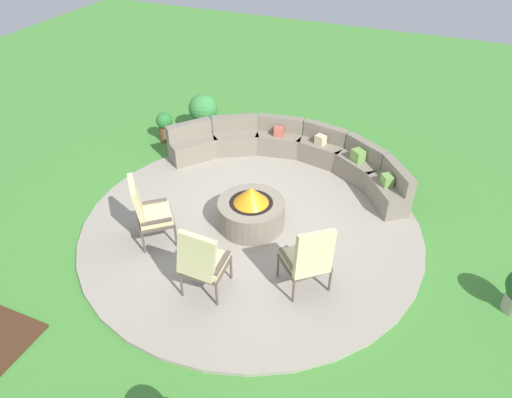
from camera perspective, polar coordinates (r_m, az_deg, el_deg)
The scene contains 9 objects.
ground_plane at distance 7.84m, azimuth -0.57°, elevation -3.45°, with size 24.00×24.00×0.00m, color #478C38.
patio_circle at distance 7.82m, azimuth -0.57°, elevation -3.28°, with size 5.59×5.59×0.06m, color #9E9384.
fire_pit at distance 7.62m, azimuth -0.59°, elevation -1.43°, with size 1.09×1.09×0.74m.
curved_stone_bench at distance 9.15m, azimuth 4.62°, elevation 5.54°, with size 4.75×1.74×0.74m.
lounge_chair_front_left at distance 7.33m, azimuth -12.98°, elevation -1.38°, with size 0.78×0.81×1.16m.
lounge_chair_front_right at distance 6.34m, azimuth -6.57°, elevation -7.53°, with size 0.62×0.61×1.17m.
lounge_chair_back_left at distance 6.40m, azimuth 6.37°, elevation -7.15°, with size 0.82×0.84×1.13m.
potted_plant_1 at distance 10.31m, azimuth -11.04°, elevation 8.80°, with size 0.35×0.35×0.65m.
potted_plant_4 at distance 10.46m, azimuth -6.41°, elevation 10.46°, with size 0.63×0.63×0.90m.
Camera 1 is at (2.43, -5.53, 5.00)m, focal length 32.93 mm.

